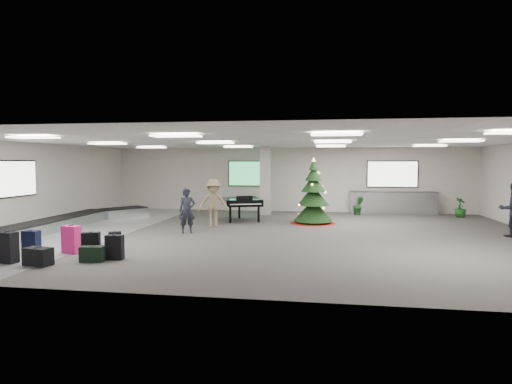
% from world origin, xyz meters
% --- Properties ---
extents(ground, '(18.00, 18.00, 0.00)m').
position_xyz_m(ground, '(0.00, 0.00, 0.00)').
color(ground, '#3E3B38').
rests_on(ground, ground).
extents(room_envelope, '(18.02, 14.02, 3.21)m').
position_xyz_m(room_envelope, '(-0.38, 0.67, 2.33)').
color(room_envelope, '#B7AFA8').
rests_on(room_envelope, ground).
extents(baggage_carousel, '(2.28, 9.71, 0.43)m').
position_xyz_m(baggage_carousel, '(-7.84, -0.08, 0.21)').
color(baggage_carousel, silver).
rests_on(baggage_carousel, ground).
extents(service_counter, '(4.05, 0.65, 1.08)m').
position_xyz_m(service_counter, '(5.00, 6.65, 0.55)').
color(service_counter, silver).
rests_on(service_counter, ground).
extents(suitcase_0, '(0.53, 0.36, 0.79)m').
position_xyz_m(suitcase_0, '(-5.95, -5.18, 0.38)').
color(suitcase_0, black).
rests_on(suitcase_0, ground).
extents(suitcase_1, '(0.48, 0.35, 0.70)m').
position_xyz_m(suitcase_1, '(-4.18, -4.39, 0.34)').
color(suitcase_1, black).
rests_on(suitcase_1, ground).
extents(pink_suitcase, '(0.53, 0.37, 0.77)m').
position_xyz_m(pink_suitcase, '(-5.06, -3.87, 0.37)').
color(pink_suitcase, '#FF2184').
rests_on(pink_suitcase, ground).
extents(suitcase_3, '(0.40, 0.33, 0.54)m').
position_xyz_m(suitcase_3, '(-4.08, -3.32, 0.26)').
color(suitcase_3, black).
rests_on(suitcase_3, ground).
extents(navy_suitcase, '(0.43, 0.26, 0.67)m').
position_xyz_m(navy_suitcase, '(-5.98, -4.26, 0.33)').
color(navy_suitcase, black).
rests_on(navy_suitcase, ground).
extents(suitcase_5, '(0.48, 0.35, 0.66)m').
position_xyz_m(suitcase_5, '(-6.05, -5.07, 0.32)').
color(suitcase_5, black).
rests_on(suitcase_5, ground).
extents(green_duffel, '(0.62, 0.38, 0.40)m').
position_xyz_m(green_duffel, '(-3.97, -4.71, 0.19)').
color(green_duffel, black).
rests_on(green_duffel, ground).
extents(suitcase_7, '(0.45, 0.26, 0.65)m').
position_xyz_m(suitcase_7, '(-3.53, -4.41, 0.31)').
color(suitcase_7, black).
rests_on(suitcase_7, ground).
extents(black_duffel, '(0.70, 0.47, 0.45)m').
position_xyz_m(black_duffel, '(-5.05, -5.28, 0.21)').
color(black_duffel, black).
rests_on(black_duffel, ground).
extents(christmas_tree, '(1.88, 1.88, 2.68)m').
position_xyz_m(christmas_tree, '(1.31, 2.90, 0.92)').
color(christmas_tree, maroon).
rests_on(christmas_tree, ground).
extents(grand_piano, '(2.05, 2.33, 1.11)m').
position_xyz_m(grand_piano, '(-1.68, 3.22, 0.79)').
color(grand_piano, black).
rests_on(grand_piano, ground).
extents(traveler_a, '(0.67, 0.57, 1.57)m').
position_xyz_m(traveler_a, '(-2.98, -0.21, 0.78)').
color(traveler_a, black).
rests_on(traveler_a, ground).
extents(traveler_b, '(1.30, 0.93, 1.82)m').
position_xyz_m(traveler_b, '(-2.47, 1.45, 0.91)').
color(traveler_b, '#7F6F4F').
rests_on(traveler_b, ground).
extents(potted_plant_left, '(0.55, 0.48, 0.85)m').
position_xyz_m(potted_plant_left, '(3.36, 6.04, 0.42)').
color(potted_plant_left, '#123A13').
rests_on(potted_plant_left, ground).
extents(potted_plant_right, '(0.64, 0.64, 0.89)m').
position_xyz_m(potted_plant_right, '(7.83, 5.91, 0.45)').
color(potted_plant_right, '#123A13').
rests_on(potted_plant_right, ground).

